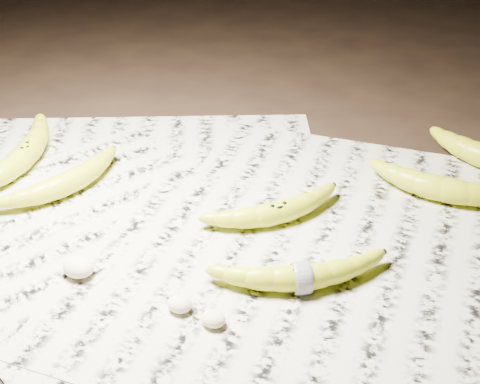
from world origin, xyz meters
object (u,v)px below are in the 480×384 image
(banana_left_b, at_px, (68,180))
(banana_center, at_px, (277,210))
(banana_taped, at_px, (302,275))
(banana_left_a, at_px, (25,153))
(banana_upper_a, at_px, (442,187))

(banana_left_b, xyz_separation_m, banana_center, (0.31, 0.04, -0.00))
(banana_left_b, bearing_deg, banana_taped, -79.83)
(banana_left_b, relative_size, banana_taped, 0.92)
(banana_left_a, bearing_deg, banana_upper_a, -86.42)
(banana_left_a, xyz_separation_m, banana_center, (0.41, -0.01, -0.00))
(banana_left_b, height_order, banana_taped, banana_left_b)
(banana_upper_a, bearing_deg, banana_left_a, -164.90)
(banana_left_a, height_order, banana_upper_a, same)
(banana_left_a, height_order, banana_center, banana_left_a)
(banana_left_b, distance_m, banana_upper_a, 0.53)
(banana_upper_a, bearing_deg, banana_left_b, -158.26)
(banana_upper_a, bearing_deg, banana_center, -143.11)
(banana_left_b, relative_size, banana_center, 1.01)
(banana_left_a, relative_size, banana_upper_a, 1.12)
(banana_left_b, distance_m, banana_taped, 0.38)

